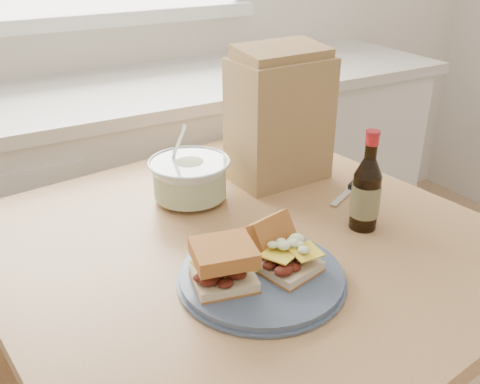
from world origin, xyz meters
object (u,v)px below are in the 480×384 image
plate (262,277)px  beer_bottle (366,193)px  paper_bag (279,121)px  dining_table (243,284)px  coleslaw_bowl (190,180)px

plate → beer_bottle: bearing=11.5°
paper_bag → dining_table: bearing=-139.0°
plate → coleslaw_bowl: bearing=85.8°
plate → paper_bag: (0.28, 0.37, 0.15)m
plate → coleslaw_bowl: (0.03, 0.37, 0.04)m
coleslaw_bowl → beer_bottle: 0.41m
beer_bottle → paper_bag: bearing=107.9°
plate → beer_bottle: beer_bottle is taller
coleslaw_bowl → paper_bag: paper_bag is taller
coleslaw_bowl → paper_bag: bearing=0.6°
plate → paper_bag: 0.49m
dining_table → beer_bottle: beer_bottle is taller
plate → paper_bag: size_ratio=0.98×
beer_bottle → plate: bearing=-153.9°
coleslaw_bowl → paper_bag: size_ratio=0.63×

